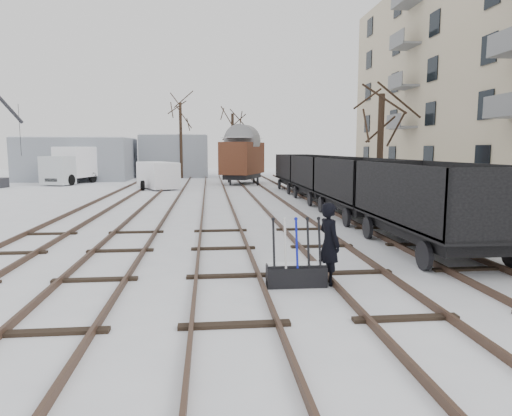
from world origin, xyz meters
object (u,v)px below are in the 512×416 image
(ground_frame, at_px, (296,273))
(panel_van, at_px, (158,175))
(freight_wagon_a, at_px, (431,218))
(box_van_wagon, at_px, (242,157))
(lorry, at_px, (75,165))
(worker, at_px, (329,244))

(ground_frame, xyz_separation_m, panel_van, (-5.70, 25.40, 0.76))
(ground_frame, bearing_deg, panel_van, 103.57)
(freight_wagon_a, distance_m, panel_van, 24.65)
(box_van_wagon, height_order, lorry, box_van_wagon)
(ground_frame, height_order, box_van_wagon, box_van_wagon)
(panel_van, bearing_deg, lorry, 116.68)
(worker, bearing_deg, lorry, 7.31)
(lorry, bearing_deg, box_van_wagon, 9.16)
(worker, relative_size, panel_van, 0.37)
(panel_van, bearing_deg, box_van_wagon, 7.55)
(worker, height_order, freight_wagon_a, freight_wagon_a)
(ground_frame, distance_m, box_van_wagon, 29.65)
(freight_wagon_a, relative_size, lorry, 0.86)
(ground_frame, bearing_deg, worker, 8.51)
(worker, xyz_separation_m, lorry, (-14.15, 31.54, 0.72))
(worker, distance_m, panel_van, 26.11)
(box_van_wagon, xyz_separation_m, lorry, (-14.41, 2.07, -0.66))
(ground_frame, bearing_deg, lorry, 113.86)
(worker, bearing_deg, freight_wagon_a, -69.61)
(freight_wagon_a, relative_size, box_van_wagon, 1.09)
(panel_van, bearing_deg, freight_wagon_a, -89.75)
(worker, distance_m, lorry, 34.57)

